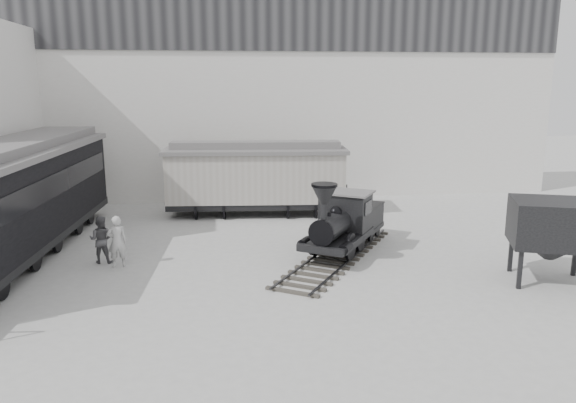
{
  "coord_description": "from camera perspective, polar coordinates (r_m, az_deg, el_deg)",
  "views": [
    {
      "loc": [
        -2.59,
        -16.59,
        6.52
      ],
      "look_at": [
        0.32,
        3.99,
        2.0
      ],
      "focal_mm": 35.0,
      "sensor_mm": 36.0,
      "label": 1
    }
  ],
  "objects": [
    {
      "name": "visitor_b",
      "position": [
        21.42,
        -18.47,
        -3.67
      ],
      "size": [
        0.94,
        0.79,
        1.74
      ],
      "primitive_type": "imported",
      "rotation": [
        0.0,
        0.0,
        2.98
      ],
      "color": "#4D4C4F",
      "rests_on": "ground"
    },
    {
      "name": "north_wall",
      "position": [
        31.69,
        -3.42,
        10.5
      ],
      "size": [
        34.0,
        2.51,
        11.0
      ],
      "color": "silver",
      "rests_on": "ground"
    },
    {
      "name": "passenger_coach",
      "position": [
        22.94,
        -26.0,
        0.2
      ],
      "size": [
        4.45,
        15.21,
        4.01
      ],
      "rotation": [
        0.0,
        0.0,
        -0.09
      ],
      "color": "black",
      "rests_on": "ground"
    },
    {
      "name": "locomotive",
      "position": [
        21.47,
        5.57,
        -2.43
      ],
      "size": [
        6.09,
        8.02,
        2.96
      ],
      "rotation": [
        0.0,
        0.0,
        -0.58
      ],
      "color": "#2B2621",
      "rests_on": "ground"
    },
    {
      "name": "boxcar",
      "position": [
        27.51,
        -3.29,
        2.57
      ],
      "size": [
        9.03,
        3.55,
        3.61
      ],
      "rotation": [
        0.0,
        0.0,
        -0.09
      ],
      "color": "black",
      "rests_on": "ground"
    },
    {
      "name": "visitor_a",
      "position": [
        20.75,
        -16.97,
        -3.9
      ],
      "size": [
        0.74,
        0.54,
        1.87
      ],
      "primitive_type": "imported",
      "rotation": [
        0.0,
        0.0,
        3.29
      ],
      "color": "#B6B5B3",
      "rests_on": "ground"
    },
    {
      "name": "coal_hopper",
      "position": [
        20.06,
        25.22,
        -2.59
      ],
      "size": [
        3.06,
        2.79,
        2.73
      ],
      "rotation": [
        0.0,
        0.0,
        -0.35
      ],
      "color": "black",
      "rests_on": "ground"
    },
    {
      "name": "ground",
      "position": [
        18.01,
        0.77,
        -8.96
      ],
      "size": [
        90.0,
        90.0,
        0.0
      ],
      "primitive_type": "plane",
      "color": "#9E9E9B"
    }
  ]
}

